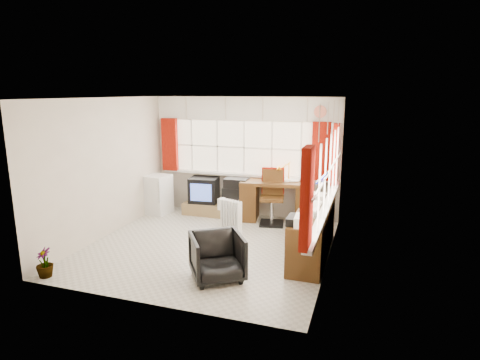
# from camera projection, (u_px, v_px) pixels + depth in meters

# --- Properties ---
(ground) EXTENTS (4.00, 4.00, 0.00)m
(ground) POSITION_uv_depth(u_px,v_px,m) (209.00, 246.00, 6.88)
(ground) COLOR beige
(ground) RESTS_ON ground
(room_walls) EXTENTS (4.00, 4.00, 4.00)m
(room_walls) POSITION_uv_depth(u_px,v_px,m) (207.00, 160.00, 6.55)
(room_walls) COLOR beige
(room_walls) RESTS_ON ground
(window_back) EXTENTS (3.70, 0.12, 3.60)m
(window_back) POSITION_uv_depth(u_px,v_px,m) (244.00, 171.00, 8.48)
(window_back) COLOR beige
(window_back) RESTS_ON room_walls
(window_right) EXTENTS (0.12, 3.70, 3.60)m
(window_right) POSITION_uv_depth(u_px,v_px,m) (326.00, 203.00, 6.08)
(window_right) COLOR beige
(window_right) RESTS_ON room_walls
(curtains) EXTENTS (3.83, 3.83, 1.15)m
(curtains) POSITION_uv_depth(u_px,v_px,m) (276.00, 157.00, 7.14)
(curtains) COLOR #9A1908
(curtains) RESTS_ON room_walls
(overhead_cabinets) EXTENTS (3.98, 3.98, 0.48)m
(overhead_cabinets) POSITION_uv_depth(u_px,v_px,m) (280.00, 112.00, 7.00)
(overhead_cabinets) COLOR silver
(overhead_cabinets) RESTS_ON room_walls
(desk) EXTENTS (1.54, 0.92, 0.88)m
(desk) POSITION_uv_depth(u_px,v_px,m) (277.00, 198.00, 8.21)
(desk) COLOR #513113
(desk) RESTS_ON ground
(desk_lamp) EXTENTS (0.16, 0.15, 0.39)m
(desk_lamp) POSITION_uv_depth(u_px,v_px,m) (289.00, 168.00, 8.02)
(desk_lamp) COLOR #FFA70A
(desk_lamp) RESTS_ON desk
(task_chair) EXTENTS (0.54, 0.57, 1.12)m
(task_chair) POSITION_uv_depth(u_px,v_px,m) (272.00, 194.00, 8.01)
(task_chair) COLOR black
(task_chair) RESTS_ON ground
(office_chair) EXTENTS (0.99, 0.99, 0.66)m
(office_chair) POSITION_uv_depth(u_px,v_px,m) (217.00, 257.00, 5.63)
(office_chair) COLOR black
(office_chair) RESTS_ON ground
(radiator) EXTENTS (0.46, 0.31, 0.65)m
(radiator) POSITION_uv_depth(u_px,v_px,m) (231.00, 220.00, 7.44)
(radiator) COLOR white
(radiator) RESTS_ON ground
(credenza) EXTENTS (0.50, 2.00, 0.85)m
(credenza) POSITION_uv_depth(u_px,v_px,m) (313.00, 232.00, 6.45)
(credenza) COLOR #513113
(credenza) RESTS_ON ground
(file_tray) EXTENTS (0.27, 0.34, 0.11)m
(file_tray) POSITION_uv_depth(u_px,v_px,m) (297.00, 220.00, 5.71)
(file_tray) COLOR black
(file_tray) RESTS_ON credenza
(tv_bench) EXTENTS (1.40, 0.50, 0.25)m
(tv_bench) POSITION_uv_depth(u_px,v_px,m) (216.00, 209.00, 8.61)
(tv_bench) COLOR olive
(tv_bench) RESTS_ON ground
(crt_tv) EXTENTS (0.66, 0.62, 0.54)m
(crt_tv) POSITION_uv_depth(u_px,v_px,m) (205.00, 189.00, 8.69)
(crt_tv) COLOR black
(crt_tv) RESTS_ON tv_bench
(hifi_stack) EXTENTS (0.59, 0.38, 0.61)m
(hifi_stack) POSITION_uv_depth(u_px,v_px,m) (236.00, 194.00, 8.30)
(hifi_stack) COLOR black
(hifi_stack) RESTS_ON tv_bench
(mini_fridge) EXTENTS (0.56, 0.57, 0.84)m
(mini_fridge) POSITION_uv_depth(u_px,v_px,m) (158.00, 194.00, 8.68)
(mini_fridge) COLOR white
(mini_fridge) RESTS_ON ground
(spray_bottle_a) EXTENTS (0.14, 0.14, 0.27)m
(spray_bottle_a) POSITION_uv_depth(u_px,v_px,m) (235.00, 211.00, 8.48)
(spray_bottle_a) COLOR white
(spray_bottle_a) RESTS_ON ground
(spray_bottle_b) EXTENTS (0.09, 0.09, 0.19)m
(spray_bottle_b) POSITION_uv_depth(u_px,v_px,m) (216.00, 212.00, 8.50)
(spray_bottle_b) COLOR #98E3D0
(spray_bottle_b) RESTS_ON ground
(flower_vase) EXTENTS (0.32, 0.32, 0.43)m
(flower_vase) POSITION_uv_depth(u_px,v_px,m) (45.00, 263.00, 5.71)
(flower_vase) COLOR black
(flower_vase) RESTS_ON ground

